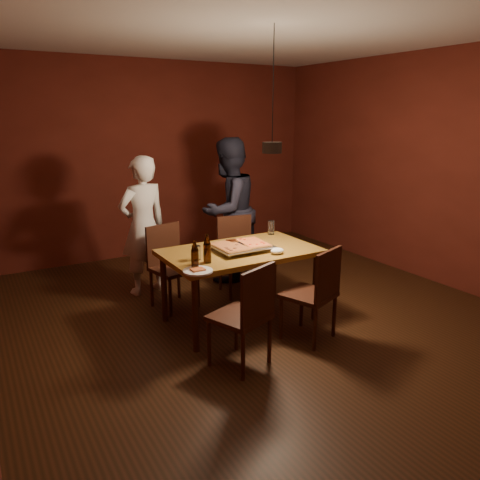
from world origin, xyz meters
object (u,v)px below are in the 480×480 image
plate_slice (198,271)px  diner_white (143,226)px  chair_far_right (237,247)px  pendant_lamp (272,146)px  beer_bottle_b (207,249)px  dining_table (240,257)px  diner_dark (228,210)px  chair_near_left (248,307)px  pizza_tray (242,248)px  chair_far_left (169,258)px  beer_bottle_a (195,255)px  chair_near_right (317,286)px

plate_slice → diner_white: (0.09, 1.65, 0.04)m
chair_far_right → pendant_lamp: (-0.19, -0.96, 1.22)m
beer_bottle_b → diner_white: 1.46m
dining_table → diner_white: (-0.56, 1.25, 0.13)m
plate_slice → diner_dark: size_ratio=0.14×
chair_near_left → diner_dark: bearing=44.1°
dining_table → diner_dark: 1.29m
beer_bottle_b → plate_slice: bearing=-134.6°
pizza_tray → pendant_lamp: size_ratio=0.50×
chair_far_left → beer_bottle_b: 1.01m
pizza_tray → beer_bottle_a: 0.70m
plate_slice → diner_dark: diner_dark is taller
beer_bottle_b → chair_near_left: bearing=-85.9°
pizza_tray → diner_white: 1.39m
chair_near_left → chair_near_right: (0.80, 0.09, 0.00)m
beer_bottle_a → diner_white: size_ratio=0.16×
chair_near_right → pendant_lamp: pendant_lamp is taller
chair_near_right → pizza_tray: (-0.37, 0.72, 0.24)m
chair_far_left → diner_white: (-0.10, 0.51, 0.27)m
chair_near_left → chair_near_right: same height
chair_far_right → beer_bottle_a: 1.49m
chair_near_left → diner_white: diner_white is taller
dining_table → pizza_tray: bearing=-73.9°
chair_near_left → beer_bottle_a: size_ratio=2.15×
chair_far_left → beer_bottle_a: (-0.17, -1.04, 0.34)m
pizza_tray → pendant_lamp: pendant_lamp is taller
chair_far_right → chair_near_left: same height
dining_table → pendant_lamp: 1.13m
beer_bottle_a → dining_table: bearing=25.5°
pizza_tray → pendant_lamp: bearing=-45.0°
beer_bottle_a → diner_dark: (1.14, 1.46, 0.01)m
beer_bottle_a → diner_white: (0.07, 1.55, -0.07)m
chair_near_left → pendant_lamp: size_ratio=0.49×
diner_white → pendant_lamp: 1.92m
chair_far_right → chair_near_left: (-0.81, -1.56, 0.00)m
chair_far_right → diner_dark: diner_dark is taller
diner_dark → chair_far_right: bearing=50.8°
beer_bottle_a → plate_slice: beer_bottle_a is taller
chair_near_left → plate_slice: size_ratio=2.12×
beer_bottle_a → beer_bottle_b: bearing=29.2°
pizza_tray → beer_bottle_b: beer_bottle_b is taller
chair_near_right → beer_bottle_b: size_ratio=2.04×
chair_far_left → pendant_lamp: bearing=112.3°
dining_table → plate_slice: (-0.65, -0.40, 0.08)m
beer_bottle_b → pendant_lamp: bearing=-1.9°
beer_bottle_a → beer_bottle_b: 0.19m
pendant_lamp → diner_white: bearing=117.2°
chair_far_right → beer_bottle_b: (-0.86, -0.94, 0.35)m
chair_far_right → pendant_lamp: 1.57m
chair_far_right → plate_slice: size_ratio=1.90×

